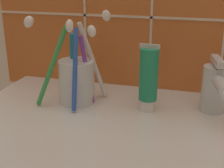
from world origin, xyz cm
name	(u,v)px	position (x,y,z in cm)	size (l,w,h in cm)	color
sink_counter	(122,128)	(0.00, 0.00, 1.00)	(60.08, 38.12, 2.00)	silver
toothbrush_cup	(77,77)	(-11.13, 6.57, 7.25)	(14.72, 11.94, 18.34)	silver
toothpaste_tube	(148,78)	(3.25, 6.64, 8.34)	(3.67, 3.49, 12.86)	white
sink_faucet	(215,87)	(15.35, 8.90, 7.03)	(4.75, 11.67, 10.40)	silver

